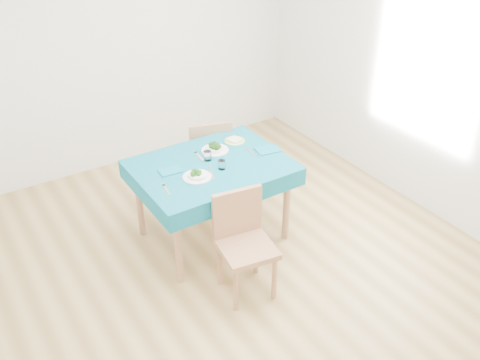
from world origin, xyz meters
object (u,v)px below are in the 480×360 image
table (212,201)px  bowl_far (215,147)px  chair_near (247,240)px  bowl_near (197,174)px  chair_far (208,147)px  side_plate (235,141)px

table → bowl_far: bowl_far is taller
chair_near → bowl_near: chair_near is taller
table → chair_far: (0.35, 0.69, 0.14)m
bowl_near → side_plate: bowl_near is taller
chair_far → bowl_near: 1.02m
table → chair_near: 0.79m
side_plate → table: bearing=-147.7°
chair_far → side_plate: (0.04, -0.44, 0.25)m
table → chair_near: chair_near is taller
table → side_plate: side_plate is taller
chair_far → side_plate: chair_far is taller
bowl_far → side_plate: bearing=13.3°
chair_near → bowl_near: size_ratio=4.29×
chair_near → chair_far: chair_far is taller
side_plate → bowl_near: bearing=-148.0°
chair_far → bowl_far: bearing=85.5°
table → chair_far: chair_far is taller
chair_near → bowl_far: bearing=81.9°
table → chair_near: (-0.14, -0.76, 0.13)m
chair_far → bowl_near: size_ratio=4.37×
bowl_near → table: bearing=31.6°
table → bowl_far: (0.15, 0.19, 0.42)m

